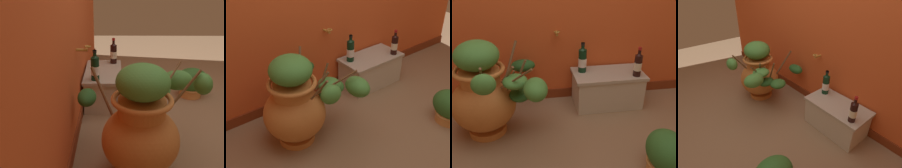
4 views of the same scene
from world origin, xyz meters
The scene contains 6 objects.
ground_plane centered at (0.00, 0.00, 0.00)m, with size 7.00×7.00×0.00m, color #896B4C.
back_wall centered at (0.00, 1.20, 1.29)m, with size 4.40×0.33×2.60m.
terracotta_urn centered at (-0.59, 0.59, 0.39)m, with size 0.79×0.93×0.83m.
stone_ledge centered at (0.53, 0.89, 0.19)m, with size 0.69×0.38×0.35m.
wine_bottle_left centered at (0.29, 0.96, 0.48)m, with size 0.08×0.08×0.30m.
wine_bottle_middle centered at (0.78, 0.78, 0.47)m, with size 0.07×0.07×0.29m.
Camera 4 is at (1.46, -0.57, 1.62)m, focal length 29.98 mm.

